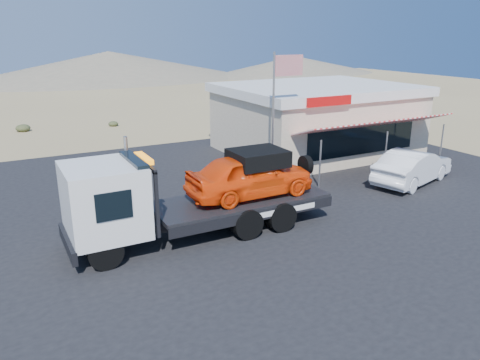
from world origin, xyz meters
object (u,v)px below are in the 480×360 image
at_px(tow_truck, 196,190).
at_px(white_sedan, 413,166).
at_px(flagpole, 278,104).
at_px(jerky_store, 316,118).

height_order(tow_truck, white_sedan, tow_truck).
bearing_deg(flagpole, tow_truck, -147.98).
xyz_separation_m(white_sedan, flagpole, (-5.79, 2.75, 2.95)).
xyz_separation_m(white_sedan, jerky_store, (-0.22, 7.23, 1.17)).
height_order(tow_truck, jerky_store, jerky_store).
height_order(tow_truck, flagpole, flagpole).
height_order(jerky_store, flagpole, flagpole).
xyz_separation_m(tow_truck, jerky_store, (10.98, 7.86, 0.35)).
relative_size(white_sedan, flagpole, 0.81).
bearing_deg(tow_truck, flagpole, 32.02).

